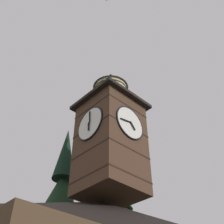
{
  "coord_description": "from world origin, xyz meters",
  "views": [
    {
      "loc": [
        13.33,
        12.4,
        1.22
      ],
      "look_at": [
        1.83,
        0.27,
        14.7
      ],
      "focal_mm": 47.52,
      "sensor_mm": 36.0,
      "label": 1
    }
  ],
  "objects": [
    {
      "name": "clock_tower",
      "position": [
        1.83,
        0.12,
        12.87
      ],
      "size": [
        4.32,
        4.32,
        10.47
      ],
      "color": "#4C3323",
      "rests_on": "building_main"
    }
  ]
}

